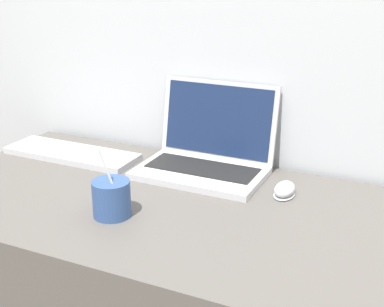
# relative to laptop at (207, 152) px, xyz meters

# --- Properties ---
(laptop) EXTENTS (0.38, 0.29, 0.26)m
(laptop) POSITION_rel_laptop_xyz_m (0.00, 0.00, 0.00)
(laptop) COLOR silver
(laptop) RESTS_ON desk
(drink_cup) EXTENTS (0.10, 0.10, 0.19)m
(drink_cup) POSITION_rel_laptop_xyz_m (-0.10, -0.39, -0.01)
(drink_cup) COLOR #33518C
(drink_cup) RESTS_ON desk
(computer_mouse) EXTENTS (0.06, 0.09, 0.04)m
(computer_mouse) POSITION_rel_laptop_xyz_m (0.27, -0.08, -0.04)
(computer_mouse) COLOR #B2B2B7
(computer_mouse) RESTS_ON desk
(external_keyboard) EXTENTS (0.46, 0.15, 0.02)m
(external_keyboard) POSITION_rel_laptop_xyz_m (-0.46, -0.08, -0.05)
(external_keyboard) COLOR silver
(external_keyboard) RESTS_ON desk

